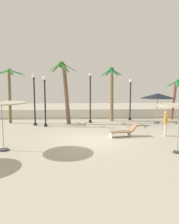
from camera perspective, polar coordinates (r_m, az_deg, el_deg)
The scene contains 16 objects.
ground_plane at distance 13.11m, azimuth 0.65°, elevation -7.78°, with size 56.00×56.00×0.00m, color #B2A893.
boundary_wall at distance 21.63m, azimuth -0.73°, elevation -0.51°, with size 25.20×0.30×0.97m, color silver.
patio_umbrella_1 at distance 11.59m, azimuth -22.94°, elevation 1.56°, with size 2.50×2.50×2.67m.
patio_umbrella_2 at distance 19.88m, azimuth 18.13°, elevation 4.21°, with size 3.08×3.08×2.76m.
patio_umbrella_3 at distance 11.20m, azimuth 23.35°, elevation 1.05°, with size 2.08×2.08×2.58m.
palm_tree_0 at distance 22.79m, azimuth 22.36°, elevation 4.63°, with size 2.28×2.08×4.06m.
palm_tree_1 at distance 20.04m, azimuth 6.09°, elevation 6.59°, with size 2.12×2.10×5.15m.
palm_tree_2 at distance 20.09m, azimuth -21.00°, elevation 6.21°, with size 2.73×2.76×4.91m.
palm_tree_3 at distance 18.50m, azimuth -6.73°, elevation 7.00°, with size 2.39×2.53×5.50m.
lamp_post_0 at distance 19.04m, azimuth 0.21°, elevation 4.42°, with size 0.31×0.31×4.50m.
lamp_post_1 at distance 20.82m, azimuth 11.12°, elevation 4.29°, with size 0.35×0.35×4.01m.
lamp_post_2 at distance 17.56m, azimuth -12.08°, elevation 3.87°, with size 0.34×0.34×4.16m.
lamp_post_3 at distance 18.29m, azimuth -14.85°, elevation 4.54°, with size 0.36×0.36×4.37m.
lounge_chair_0 at distance 14.16m, azimuth 9.26°, elevation -5.14°, with size 1.96×0.93×0.84m.
guest_2 at distance 14.95m, azimuth 20.13°, elevation -2.29°, with size 0.40×0.49×1.71m.
seagull_0 at distance 20.14m, azimuth -14.20°, elevation 13.69°, with size 0.38×1.20×0.14m.
Camera 1 is at (-0.76, -12.64, 3.39)m, focal length 33.43 mm.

